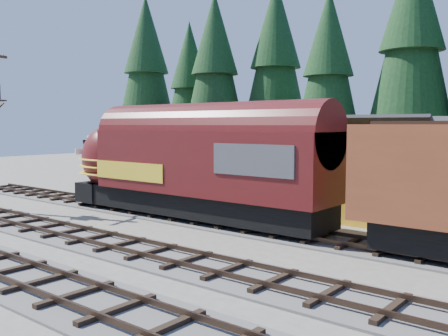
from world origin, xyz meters
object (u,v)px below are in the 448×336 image
Objects in this scene: depot at (327,159)px; locomotive at (182,168)px; pickup_truck_a at (151,179)px; pickup_truck_b at (168,180)px; caboose at (172,147)px.

locomotive is (-4.77, -6.50, -0.36)m from depot.
pickup_truck_a is (-9.19, 6.22, -1.68)m from locomotive.
depot is 2.40× the size of pickup_truck_b.
caboose is at bearing 136.47° from locomotive.
locomotive reaches higher than pickup_truck_b.
caboose reaches higher than depot.
depot is 20.90m from caboose.
depot is 8.07m from locomotive.
depot is at bearing 53.72° from locomotive.
pickup_truck_b is at bearing -20.89° from pickup_truck_a.
depot is 1.17× the size of caboose.
caboose is (-19.51, 7.50, -0.16)m from depot.
caboose is 2.06× the size of pickup_truck_b.
locomotive is at bearing -117.29° from pickup_truck_a.
locomotive is at bearing -126.28° from depot.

